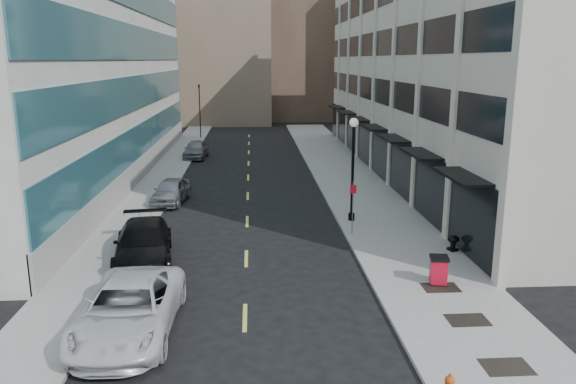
{
  "coord_description": "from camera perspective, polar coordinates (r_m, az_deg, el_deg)",
  "views": [
    {
      "loc": [
        0.34,
        -16.18,
        8.82
      ],
      "look_at": [
        1.95,
        8.77,
        2.9
      ],
      "focal_mm": 35.0,
      "sensor_mm": 36.0,
      "label": 1
    }
  ],
  "objects": [
    {
      "name": "skyline_tan_near",
      "position": [
        84.45,
        -6.92,
        16.75
      ],
      "size": [
        14.0,
        18.0,
        28.0
      ],
      "primitive_type": "cube",
      "color": "#7F6653",
      "rests_on": "ground"
    },
    {
      "name": "car_white_van",
      "position": [
        19.39,
        -15.85,
        -11.36
      ],
      "size": [
        3.1,
        6.47,
        1.78
      ],
      "primitive_type": "imported",
      "rotation": [
        0.0,
        0.0,
        -0.02
      ],
      "color": "silver",
      "rests_on": "ground"
    },
    {
      "name": "sidewalk_right",
      "position": [
        37.9,
        7.3,
        -0.13
      ],
      "size": [
        5.0,
        80.0,
        0.15
      ],
      "primitive_type": "cube",
      "color": "gray",
      "rests_on": "ground"
    },
    {
      "name": "skyline_stone",
      "position": [
        84.06,
        8.7,
        13.98
      ],
      "size": [
        10.0,
        14.0,
        20.0
      ],
      "primitive_type": "cube",
      "color": "beige",
      "rests_on": "ground"
    },
    {
      "name": "ground",
      "position": [
        18.43,
        -4.47,
        -15.31
      ],
      "size": [
        160.0,
        160.0,
        0.0
      ],
      "primitive_type": "plane",
      "color": "black",
      "rests_on": "ground"
    },
    {
      "name": "road_centerline",
      "position": [
        34.33,
        -4.14,
        -1.59
      ],
      "size": [
        0.15,
        68.2,
        0.01
      ],
      "color": "#D8CC4C",
      "rests_on": "ground"
    },
    {
      "name": "building_right",
      "position": [
        46.25,
        17.8,
        12.92
      ],
      "size": [
        15.3,
        46.5,
        18.25
      ],
      "color": "beige",
      "rests_on": "ground"
    },
    {
      "name": "grate_mid",
      "position": [
        20.56,
        17.78,
        -12.28
      ],
      "size": [
        1.4,
        1.0,
        0.01
      ],
      "primitive_type": "cube",
      "color": "black",
      "rests_on": "sidewalk_right"
    },
    {
      "name": "car_black_pickup",
      "position": [
        25.78,
        -14.48,
        -5.07
      ],
      "size": [
        3.24,
        6.28,
        1.74
      ],
      "primitive_type": "imported",
      "rotation": [
        0.0,
        0.0,
        0.14
      ],
      "color": "black",
      "rests_on": "ground"
    },
    {
      "name": "car_grey_sedan",
      "position": [
        52.06,
        -9.34,
        4.3
      ],
      "size": [
        2.23,
        4.91,
        1.63
      ],
      "primitive_type": "imported",
      "rotation": [
        0.0,
        0.0,
        -0.06
      ],
      "color": "gray",
      "rests_on": "ground"
    },
    {
      "name": "traffic_signal",
      "position": [
        64.52,
        -9.03,
        10.41
      ],
      "size": [
        0.66,
        0.66,
        6.98
      ],
      "color": "black",
      "rests_on": "ground"
    },
    {
      "name": "grate_far",
      "position": [
        22.95,
        15.25,
        -9.35
      ],
      "size": [
        1.4,
        1.0,
        0.01
      ],
      "primitive_type": "cube",
      "color": "black",
      "rests_on": "sidewalk_right"
    },
    {
      "name": "building_left",
      "position": [
        46.17,
        -25.1,
        13.56
      ],
      "size": [
        16.14,
        46.0,
        20.0
      ],
      "color": "silver",
      "rests_on": "ground"
    },
    {
      "name": "lamppost",
      "position": [
        30.54,
        6.61,
        3.28
      ],
      "size": [
        0.48,
        0.48,
        5.77
      ],
      "color": "black",
      "rests_on": "sidewalk_right"
    },
    {
      "name": "skyline_tan_far",
      "position": [
        95.29,
        -12.75,
        14.32
      ],
      "size": [
        12.0,
        14.0,
        22.0
      ],
      "primitive_type": "cube",
      "color": "#7F6653",
      "rests_on": "ground"
    },
    {
      "name": "car_silver_sedan",
      "position": [
        35.98,
        -11.81,
        0.11
      ],
      "size": [
        2.39,
        4.72,
        1.54
      ],
      "primitive_type": "imported",
      "rotation": [
        0.0,
        0.0,
        -0.13
      ],
      "color": "gray",
      "rests_on": "ground"
    },
    {
      "name": "urn_planter",
      "position": [
        27.22,
        16.44,
        -4.82
      ],
      "size": [
        0.53,
        0.53,
        0.74
      ],
      "rotation": [
        0.0,
        0.0,
        0.28
      ],
      "color": "black",
      "rests_on": "sidewalk_right"
    },
    {
      "name": "sidewalk_left",
      "position": [
        37.85,
        -14.0,
        -0.44
      ],
      "size": [
        3.0,
        80.0,
        0.15
      ],
      "primitive_type": "cube",
      "color": "gray",
      "rests_on": "ground"
    },
    {
      "name": "grate_near",
      "position": [
        18.13,
        21.32,
        -16.21
      ],
      "size": [
        1.4,
        1.0,
        0.01
      ],
      "primitive_type": "cube",
      "color": "black",
      "rests_on": "sidewalk_right"
    },
    {
      "name": "trash_bin",
      "position": [
        23.1,
        15.05,
        -7.57
      ],
      "size": [
        0.81,
        0.85,
        1.14
      ],
      "rotation": [
        0.0,
        0.0,
        -0.18
      ],
      "color": "red",
      "rests_on": "sidewalk_right"
    },
    {
      "name": "sign_post",
      "position": [
        28.44,
        6.6,
        -0.9
      ],
      "size": [
        0.32,
        0.07,
        2.73
      ],
      "rotation": [
        0.0,
        0.0,
        0.09
      ],
      "color": "slate",
      "rests_on": "sidewalk_right"
    },
    {
      "name": "skyline_brown",
      "position": [
        88.89,
        1.34,
        18.6
      ],
      "size": [
        12.0,
        16.0,
        34.0
      ],
      "primitive_type": "cube",
      "color": "brown",
      "rests_on": "ground"
    }
  ]
}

